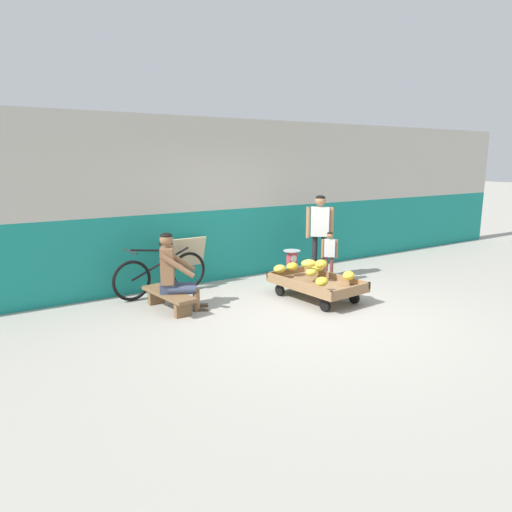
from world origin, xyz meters
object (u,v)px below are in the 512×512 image
(shopping_bag, at_px, (325,280))
(sign_board, at_px, (185,262))
(customer_child, at_px, (329,252))
(vendor_seated, at_px, (174,272))
(banana_cart, at_px, (316,285))
(low_bench, at_px, (169,297))
(weighing_scale, at_px, (292,258))
(plastic_crate, at_px, (292,275))
(bicycle_near_left, at_px, (161,274))
(customer_adult, at_px, (320,228))

(shopping_bag, bearing_deg, sign_board, 146.27)
(sign_board, height_order, customer_child, customer_child)
(sign_board, bearing_deg, vendor_seated, -121.36)
(banana_cart, distance_m, low_bench, 2.27)
(sign_board, bearing_deg, weighing_scale, -27.20)
(vendor_seated, bearing_deg, shopping_bag, -4.77)
(plastic_crate, bearing_deg, bicycle_near_left, 165.51)
(vendor_seated, bearing_deg, customer_adult, 4.48)
(plastic_crate, bearing_deg, weighing_scale, -90.00)
(customer_child, bearing_deg, plastic_crate, 149.92)
(low_bench, height_order, sign_board, sign_board)
(vendor_seated, distance_m, shopping_bag, 2.73)
(shopping_bag, bearing_deg, customer_adult, 61.06)
(plastic_crate, distance_m, sign_board, 1.89)
(low_bench, distance_m, plastic_crate, 2.43)
(plastic_crate, xyz_separation_m, shopping_bag, (0.34, -0.49, -0.03))
(weighing_scale, bearing_deg, vendor_seated, -173.63)
(customer_adult, xyz_separation_m, shopping_bag, (-0.25, -0.45, -0.83))
(weighing_scale, relative_size, customer_child, 0.33)
(low_bench, relative_size, sign_board, 1.30)
(customer_child, bearing_deg, sign_board, 152.07)
(banana_cart, xyz_separation_m, weighing_scale, (0.28, 1.00, 0.21))
(weighing_scale, relative_size, customer_adult, 0.20)
(banana_cart, relative_size, weighing_scale, 5.00)
(sign_board, bearing_deg, customer_adult, -21.42)
(plastic_crate, bearing_deg, banana_cart, -105.82)
(vendor_seated, xyz_separation_m, plastic_crate, (2.34, 0.26, -0.42))
(low_bench, height_order, bicycle_near_left, bicycle_near_left)
(vendor_seated, bearing_deg, sign_board, 58.64)
(low_bench, bearing_deg, sign_board, 54.82)
(low_bench, relative_size, bicycle_near_left, 0.68)
(plastic_crate, height_order, shopping_bag, plastic_crate)
(low_bench, height_order, customer_child, customer_child)
(banana_cart, bearing_deg, vendor_seated, 160.36)
(banana_cart, distance_m, customer_child, 1.13)
(plastic_crate, relative_size, customer_child, 0.39)
(low_bench, bearing_deg, customer_child, -2.10)
(low_bench, xyz_separation_m, bicycle_near_left, (0.21, 0.79, 0.15))
(customer_adult, bearing_deg, bicycle_near_left, 167.86)
(customer_adult, bearing_deg, weighing_scale, 176.98)
(bicycle_near_left, bearing_deg, weighing_scale, -14.51)
(banana_cart, height_order, shopping_bag, banana_cart)
(vendor_seated, bearing_deg, banana_cart, -19.64)
(customer_child, bearing_deg, bicycle_near_left, 162.01)
(plastic_crate, bearing_deg, sign_board, 152.83)
(customer_adult, height_order, shopping_bag, customer_adult)
(weighing_scale, bearing_deg, sign_board, 152.80)
(low_bench, height_order, weighing_scale, weighing_scale)
(vendor_seated, bearing_deg, weighing_scale, 6.37)
(weighing_scale, xyz_separation_m, sign_board, (-1.66, 0.85, -0.02))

